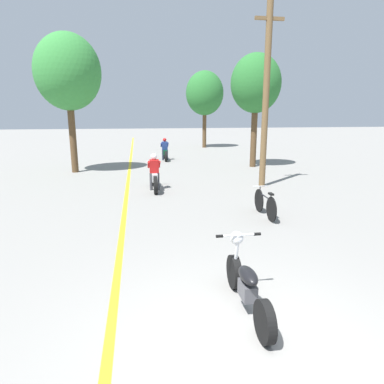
% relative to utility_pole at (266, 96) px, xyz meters
% --- Properties ---
extents(ground_plane, '(120.00, 120.00, 0.00)m').
position_rel_utility_pole_xyz_m(ground_plane, '(-3.59, -9.22, -3.47)').
color(ground_plane, gray).
extents(lane_stripe_center, '(0.14, 48.00, 0.01)m').
position_rel_utility_pole_xyz_m(lane_stripe_center, '(-5.29, 3.64, -3.47)').
color(lane_stripe_center, yellow).
rests_on(lane_stripe_center, ground).
extents(utility_pole, '(1.10, 0.24, 6.76)m').
position_rel_utility_pole_xyz_m(utility_pole, '(0.00, 0.00, 0.00)').
color(utility_pole, brown).
rests_on(utility_pole, ground).
extents(roadside_tree_right_near, '(2.62, 2.35, 5.84)m').
position_rel_utility_pole_xyz_m(roadside_tree_right_near, '(1.30, 4.92, 0.82)').
color(roadside_tree_right_near, '#513A23').
rests_on(roadside_tree_right_near, ground).
extents(roadside_tree_right_far, '(3.06, 2.75, 6.15)m').
position_rel_utility_pole_xyz_m(roadside_tree_right_far, '(0.70, 15.54, 0.89)').
color(roadside_tree_right_far, '#513A23').
rests_on(roadside_tree_right_far, ground).
extents(roadside_tree_left, '(3.04, 2.74, 6.45)m').
position_rel_utility_pole_xyz_m(roadside_tree_left, '(-7.91, 4.63, 1.20)').
color(roadside_tree_left, '#513A23').
rests_on(roadside_tree_left, ground).
extents(motorcycle_foreground, '(0.73, 1.98, 1.03)m').
position_rel_utility_pole_xyz_m(motorcycle_foreground, '(-3.32, -8.29, -3.06)').
color(motorcycle_foreground, black).
rests_on(motorcycle_foreground, ground).
extents(motorcycle_rider_lead, '(0.50, 2.10, 1.39)m').
position_rel_utility_pole_xyz_m(motorcycle_rider_lead, '(-4.25, 0.07, -2.94)').
color(motorcycle_rider_lead, black).
rests_on(motorcycle_rider_lead, ground).
extents(motorcycle_rider_far, '(0.50, 2.05, 1.35)m').
position_rel_utility_pole_xyz_m(motorcycle_rider_far, '(-3.19, 8.28, -2.96)').
color(motorcycle_rider_far, black).
rests_on(motorcycle_rider_far, ground).
extents(bicycle_parked, '(0.44, 1.65, 0.79)m').
position_rel_utility_pole_xyz_m(bicycle_parked, '(-1.35, -3.87, -3.10)').
color(bicycle_parked, black).
rests_on(bicycle_parked, ground).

